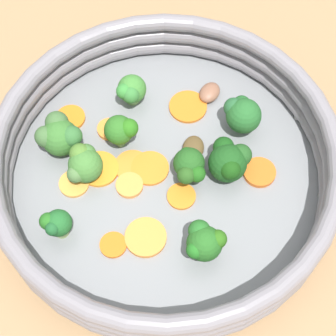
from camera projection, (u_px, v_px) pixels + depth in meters
ground_plane at (168, 179)px, 0.64m from camera, size 4.00×4.00×0.00m
skillet at (168, 177)px, 0.63m from camera, size 0.36×0.36×0.01m
skillet_rim_wall at (168, 161)px, 0.60m from camera, size 0.38×0.38×0.06m
skillet_rivet_left at (325, 196)px, 0.61m from camera, size 0.01×0.01×0.01m
skillet_rivet_right at (301, 117)px, 0.66m from camera, size 0.01×0.01×0.01m
carrot_slice_0 at (153, 168)px, 0.63m from camera, size 0.04×0.04×0.00m
carrot_slice_1 at (77, 184)px, 0.62m from camera, size 0.04×0.04×0.00m
carrot_slice_2 at (112, 129)px, 0.65m from camera, size 0.04×0.04×0.01m
carrot_slice_3 at (184, 196)px, 0.61m from camera, size 0.04×0.04×0.00m
carrot_slice_4 at (132, 185)px, 0.62m from camera, size 0.04×0.04×0.01m
carrot_slice_5 at (190, 107)px, 0.67m from camera, size 0.06×0.06×0.00m
carrot_slice_6 at (102, 169)px, 0.63m from camera, size 0.06×0.06×0.00m
carrot_slice_7 at (116, 245)px, 0.58m from camera, size 0.04×0.04×0.00m
carrot_slice_8 at (73, 118)px, 0.66m from camera, size 0.05×0.05×0.00m
carrot_slice_9 at (262, 174)px, 0.62m from camera, size 0.05×0.05×0.01m
carrot_slice_10 at (149, 237)px, 0.59m from camera, size 0.05×0.05×0.01m
carrot_slice_11 at (135, 166)px, 0.63m from camera, size 0.04×0.04×0.00m
broccoli_floret_0 at (62, 135)px, 0.62m from camera, size 0.05×0.05×0.05m
broccoli_floret_1 at (192, 168)px, 0.60m from camera, size 0.04×0.03×0.04m
broccoli_floret_2 at (87, 164)px, 0.60m from camera, size 0.04×0.04×0.04m
broccoli_floret_3 at (125, 130)px, 0.62m from camera, size 0.03×0.04×0.05m
broccoli_floret_4 at (59, 224)px, 0.57m from camera, size 0.03×0.03×0.04m
broccoli_floret_5 at (232, 160)px, 0.61m from camera, size 0.05×0.05×0.05m
broccoli_floret_6 at (245, 114)px, 0.63m from camera, size 0.04×0.04×0.05m
broccoli_floret_7 at (207, 242)px, 0.56m from camera, size 0.04×0.04×0.05m
broccoli_floret_8 at (134, 90)px, 0.65m from camera, size 0.04×0.03×0.04m
mushroom_piece_0 at (196, 148)px, 0.64m from camera, size 0.04×0.03×0.01m
mushroom_piece_1 at (212, 92)px, 0.67m from camera, size 0.04×0.04×0.01m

